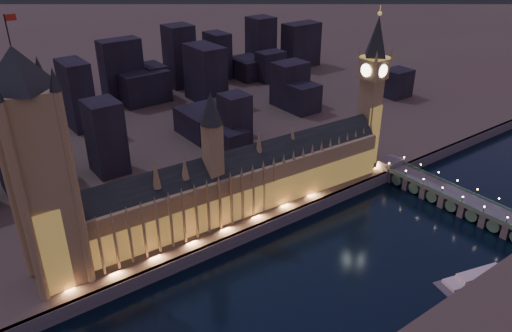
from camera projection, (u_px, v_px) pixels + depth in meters
ground_plane at (310, 270)px, 265.37m from camera, size 2000.00×2000.00×0.00m
north_bank at (37, 59)px, 636.73m from camera, size 2000.00×960.00×8.00m
embankment_wall at (263, 228)px, 292.99m from camera, size 2000.00×2.50×8.00m
palace_of_westminster at (242, 182)px, 297.51m from camera, size 202.00×30.32×78.00m
victoria_tower at (37, 163)px, 219.37m from camera, size 31.68×31.68×126.94m
elizabeth_tower at (373, 80)px, 335.87m from camera, size 18.00×18.00×109.81m
westminster_bridge at (449, 197)px, 322.10m from camera, size 16.95×113.00×15.90m
river_boat at (480, 276)px, 257.93m from camera, size 51.32×24.49×4.50m
city_backdrop at (150, 88)px, 444.00m from camera, size 466.43×215.63×82.14m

